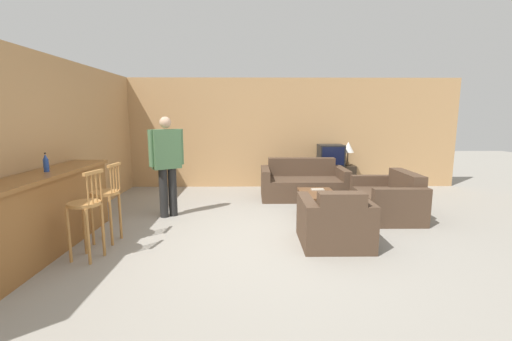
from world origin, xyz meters
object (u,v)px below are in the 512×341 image
object	(u,v)px
armchair_near	(335,223)
table_lamp	(348,148)
coffee_table	(318,197)
book_on_table	(318,189)
tv_unit	(330,177)
bottle	(46,163)
tv	(331,155)
person_by_window	(167,161)
bar_chair_near	(86,212)
couch_far	(303,184)
bar_chair_mid	(106,200)
loveseat_right	(388,200)

from	to	relation	value
armchair_near	table_lamp	xyz separation A→B (m)	(1.14, 3.52, 0.68)
coffee_table	book_on_table	distance (m)	0.22
tv_unit	book_on_table	distance (m)	2.16
coffee_table	bottle	world-z (taller)	bottle
tv	person_by_window	distance (m)	3.95
bar_chair_near	tv_unit	distance (m)	5.52
bar_chair_near	couch_far	world-z (taller)	bar_chair_near
couch_far	tv	size ratio (longest dim) A/B	3.09
bar_chair_mid	tv_unit	size ratio (longest dim) A/B	0.98
bar_chair_mid	loveseat_right	distance (m)	4.49
tv	bottle	xyz separation A→B (m)	(-4.47, -3.59, 0.32)
armchair_near	book_on_table	world-z (taller)	armchair_near
bar_chair_mid	coffee_table	distance (m)	3.32
armchair_near	person_by_window	distance (m)	2.96
bar_chair_near	tv_unit	xyz separation A→B (m)	(3.83, 3.96, -0.31)
coffee_table	tv	world-z (taller)	tv
couch_far	table_lamp	xyz separation A→B (m)	(1.17, 0.86, 0.69)
couch_far	tv_unit	world-z (taller)	couch_far
bottle	bar_chair_mid	bearing A→B (deg)	18.36
tv	tv_unit	bearing A→B (deg)	90.00
bar_chair_mid	tv_unit	bearing A→B (deg)	41.44
bar_chair_near	tv_unit	world-z (taller)	bar_chair_near
coffee_table	table_lamp	size ratio (longest dim) A/B	1.59
bar_chair_mid	table_lamp	xyz separation A→B (m)	(4.24, 3.38, 0.38)
bottle	book_on_table	bearing A→B (deg)	22.30
person_by_window	couch_far	bearing A→B (deg)	27.80
armchair_near	table_lamp	world-z (taller)	table_lamp
bar_chair_near	bottle	xyz separation A→B (m)	(-0.64, 0.37, 0.54)
couch_far	person_by_window	world-z (taller)	person_by_window
bar_chair_mid	bar_chair_near	bearing A→B (deg)	-90.03
couch_far	person_by_window	xyz separation A→B (m)	(-2.52, -1.33, 0.67)
coffee_table	tv	size ratio (longest dim) A/B	1.53
coffee_table	tv_unit	xyz separation A→B (m)	(0.72, 2.25, -0.07)
bar_chair_mid	book_on_table	xyz separation A→B (m)	(3.15, 1.34, -0.16)
armchair_near	person_by_window	size ratio (longest dim) A/B	0.53
book_on_table	tv_unit	bearing A→B (deg)	71.43
armchair_near	person_by_window	xyz separation A→B (m)	(-2.55, 1.34, 0.67)
loveseat_right	coffee_table	size ratio (longest dim) A/B	1.51
table_lamp	person_by_window	world-z (taller)	person_by_window
bar_chair_near	armchair_near	world-z (taller)	bar_chair_near
book_on_table	person_by_window	distance (m)	2.66
bar_chair_near	coffee_table	distance (m)	3.56
bar_chair_near	bar_chair_mid	xyz separation A→B (m)	(0.00, 0.58, 0.00)
couch_far	bar_chair_mid	bearing A→B (deg)	-140.53
coffee_table	person_by_window	distance (m)	2.64
bar_chair_mid	loveseat_right	size ratio (longest dim) A/B	0.83
table_lamp	person_by_window	distance (m)	4.29
armchair_near	loveseat_right	bearing A→B (deg)	45.98
tv_unit	table_lamp	world-z (taller)	table_lamp
bar_chair_near	bottle	size ratio (longest dim) A/B	4.47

